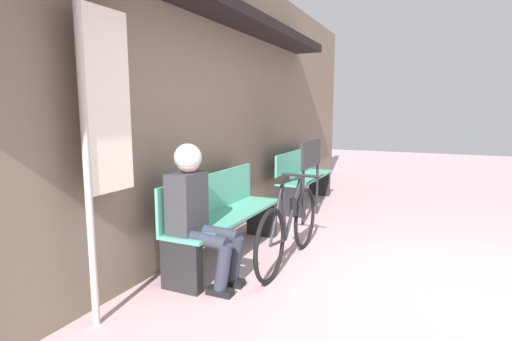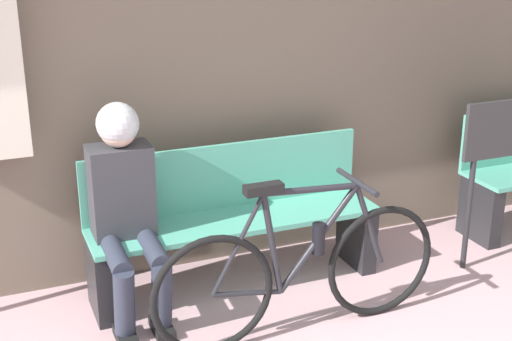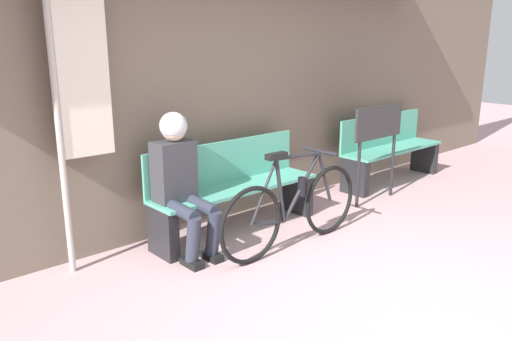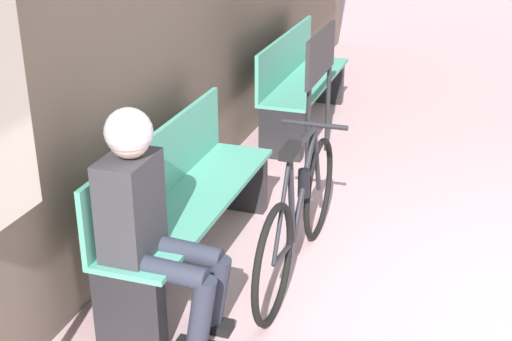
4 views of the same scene
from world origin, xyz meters
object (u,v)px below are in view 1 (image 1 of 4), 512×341
object	(u,v)px
bicycle	(290,226)
park_bench_near	(224,218)
signboard	(311,161)
banner_pole	(101,126)
person_seated	(196,205)
park_bench_far	(303,179)

from	to	relation	value
bicycle	park_bench_near	bearing A→B (deg)	101.57
signboard	banner_pole	bearing A→B (deg)	170.03
park_bench_near	bicycle	size ratio (longest dim) A/B	1.06
bicycle	banner_pole	distance (m)	1.99
person_seated	park_bench_far	xyz separation A→B (m)	(3.25, 0.10, -0.30)
park_bench_near	signboard	distance (m)	1.85
park_bench_near	person_seated	bearing A→B (deg)	-170.90
person_seated	park_bench_far	distance (m)	3.26
park_bench_near	park_bench_far	bearing A→B (deg)	-0.02
park_bench_far	signboard	xyz separation A→B (m)	(-0.82, -0.37, 0.41)
person_seated	signboard	size ratio (longest dim) A/B	1.11
bicycle	signboard	world-z (taller)	signboard
person_seated	park_bench_far	size ratio (longest dim) A/B	0.73
person_seated	banner_pole	size ratio (longest dim) A/B	0.56
park_bench_far	banner_pole	world-z (taller)	banner_pole
bicycle	banner_pole	bearing A→B (deg)	150.96
person_seated	park_bench_far	bearing A→B (deg)	1.85
park_bench_near	signboard	size ratio (longest dim) A/B	1.60
bicycle	signboard	bearing A→B (deg)	9.90
park_bench_near	person_seated	distance (m)	0.73
park_bench_near	banner_pole	world-z (taller)	banner_pole
park_bench_near	banner_pole	xyz separation A→B (m)	(-1.37, 0.18, 0.97)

